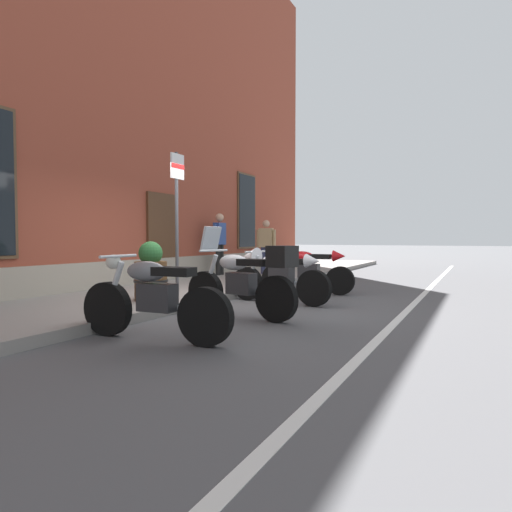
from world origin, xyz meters
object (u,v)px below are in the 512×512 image
at_px(motorcycle_silver_touring, 244,280).
at_px(pedestrian_tan_coat, 266,244).
at_px(motorcycle_grey_naked, 153,298).
at_px(motorcycle_white_sport, 276,273).
at_px(barrel_planter, 151,274).
at_px(pedestrian_blue_top, 220,240).
at_px(parking_sign, 177,204).
at_px(motorcycle_red_sport, 303,267).

height_order(motorcycle_silver_touring, pedestrian_tan_coat, pedestrian_tan_coat).
xyz_separation_m(motorcycle_grey_naked, motorcycle_white_sport, (3.38, -0.03, 0.06)).
xyz_separation_m(pedestrian_tan_coat, barrel_planter, (-5.83, -0.64, -0.44)).
xyz_separation_m(motorcycle_white_sport, pedestrian_blue_top, (3.29, 3.23, 0.58)).
distance_m(pedestrian_blue_top, barrel_planter, 5.16).
height_order(pedestrian_blue_top, pedestrian_tan_coat, pedestrian_blue_top).
relative_size(motorcycle_white_sport, parking_sign, 0.81).
distance_m(motorcycle_grey_naked, pedestrian_blue_top, 7.44).
height_order(motorcycle_grey_naked, parking_sign, parking_sign).
bearing_deg(barrel_planter, motorcycle_grey_naked, -139.24).
xyz_separation_m(pedestrian_tan_coat, parking_sign, (-5.28, -0.78, 0.77)).
bearing_deg(pedestrian_blue_top, pedestrian_tan_coat, -45.62).
height_order(parking_sign, barrel_planter, parking_sign).
xyz_separation_m(motorcycle_silver_touring, parking_sign, (0.61, 1.68, 1.22)).
relative_size(motorcycle_grey_naked, pedestrian_blue_top, 1.17).
bearing_deg(motorcycle_grey_naked, motorcycle_white_sport, -0.45).
bearing_deg(pedestrian_blue_top, barrel_planter, -161.39).
bearing_deg(pedestrian_tan_coat, motorcycle_red_sport, -141.14).
relative_size(motorcycle_white_sport, pedestrian_blue_top, 1.18).
bearing_deg(pedestrian_blue_top, motorcycle_grey_naked, -154.37).
distance_m(motorcycle_silver_touring, parking_sign, 2.17).
relative_size(motorcycle_grey_naked, motorcycle_white_sport, 0.99).
distance_m(motorcycle_white_sport, pedestrian_blue_top, 4.65).
height_order(motorcycle_grey_naked, pedestrian_blue_top, pedestrian_blue_top).
bearing_deg(pedestrian_tan_coat, motorcycle_white_sport, -152.33).
relative_size(motorcycle_silver_touring, motorcycle_white_sport, 0.98).
bearing_deg(motorcycle_white_sport, barrel_planter, 134.51).
distance_m(motorcycle_grey_naked, parking_sign, 3.06).
bearing_deg(motorcycle_white_sport, pedestrian_tan_coat, 27.67).
distance_m(motorcycle_silver_touring, pedestrian_blue_top, 6.03).
bearing_deg(motorcycle_white_sport, motorcycle_silver_touring, -172.12).
height_order(motorcycle_grey_naked, motorcycle_white_sport, motorcycle_white_sport).
relative_size(motorcycle_grey_naked, motorcycle_silver_touring, 1.00).
height_order(motorcycle_red_sport, pedestrian_blue_top, pedestrian_blue_top).
bearing_deg(motorcycle_red_sport, motorcycle_grey_naked, -179.56).
relative_size(motorcycle_silver_touring, pedestrian_tan_coat, 1.29).
xyz_separation_m(motorcycle_grey_naked, barrel_planter, (1.82, 1.57, 0.09)).
bearing_deg(motorcycle_grey_naked, parking_sign, 31.10).
bearing_deg(motorcycle_silver_touring, pedestrian_tan_coat, 22.68).
xyz_separation_m(parking_sign, barrel_planter, (-0.55, 0.14, -1.21)).
height_order(motorcycle_silver_touring, motorcycle_red_sport, motorcycle_silver_touring).
bearing_deg(motorcycle_grey_naked, barrel_planter, 40.76).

